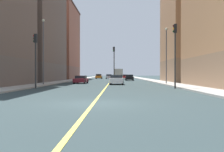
{
  "coord_description": "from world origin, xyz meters",
  "views": [
    {
      "loc": [
        1.16,
        -13.2,
        1.5
      ],
      "look_at": [
        0.48,
        27.42,
        1.15
      ],
      "focal_mm": 42.38,
      "sensor_mm": 36.0,
      "label": 1
    }
  ],
  "objects_px": {
    "car_maroon": "(81,80)",
    "car_black": "(129,78)",
    "building_right_midblock": "(26,28)",
    "car_silver": "(109,77)",
    "building_right_distant": "(54,43)",
    "traffic_light_median_far": "(114,59)",
    "traffic_light_right_near": "(35,53)",
    "car_red": "(125,77)",
    "building_left_mid": "(199,18)",
    "car_white": "(117,80)",
    "box_truck": "(118,74)",
    "street_lamp_right_near": "(43,45)",
    "traffic_light_left_near": "(175,47)",
    "car_orange": "(99,76)",
    "street_lamp_left_near": "(166,50)"
  },
  "relations": [
    {
      "from": "car_maroon",
      "to": "car_black",
      "type": "bearing_deg",
      "value": 65.1
    },
    {
      "from": "building_right_midblock",
      "to": "car_silver",
      "type": "relative_size",
      "value": 4.79
    },
    {
      "from": "building_right_distant",
      "to": "traffic_light_median_far",
      "type": "height_order",
      "value": "building_right_distant"
    },
    {
      "from": "traffic_light_right_near",
      "to": "car_red",
      "type": "relative_size",
      "value": 1.3
    },
    {
      "from": "building_left_mid",
      "to": "car_white",
      "type": "distance_m",
      "value": 21.51
    },
    {
      "from": "box_truck",
      "to": "building_right_distant",
      "type": "bearing_deg",
      "value": 172.55
    },
    {
      "from": "street_lamp_right_near",
      "to": "car_white",
      "type": "distance_m",
      "value": 10.96
    },
    {
      "from": "traffic_light_left_near",
      "to": "car_orange",
      "type": "bearing_deg",
      "value": 101.99
    },
    {
      "from": "car_maroon",
      "to": "car_white",
      "type": "bearing_deg",
      "value": -32.13
    },
    {
      "from": "traffic_light_left_near",
      "to": "car_orange",
      "type": "height_order",
      "value": "traffic_light_left_near"
    },
    {
      "from": "car_silver",
      "to": "traffic_light_right_near",
      "type": "bearing_deg",
      "value": -96.67
    },
    {
      "from": "car_black",
      "to": "car_maroon",
      "type": "xyz_separation_m",
      "value": [
        -8.35,
        -18.0,
        -0.04
      ]
    },
    {
      "from": "traffic_light_left_near",
      "to": "car_maroon",
      "type": "xyz_separation_m",
      "value": [
        -11.42,
        13.64,
        -3.6
      ]
    },
    {
      "from": "street_lamp_right_near",
      "to": "building_left_mid",
      "type": "bearing_deg",
      "value": 31.05
    },
    {
      "from": "car_white",
      "to": "car_maroon",
      "type": "distance_m",
      "value": 6.49
    },
    {
      "from": "building_left_mid",
      "to": "box_truck",
      "type": "distance_m",
      "value": 28.77
    },
    {
      "from": "car_black",
      "to": "building_right_distant",
      "type": "bearing_deg",
      "value": 144.41
    },
    {
      "from": "car_red",
      "to": "box_truck",
      "type": "relative_size",
      "value": 0.63
    },
    {
      "from": "building_right_midblock",
      "to": "car_black",
      "type": "bearing_deg",
      "value": 22.19
    },
    {
      "from": "box_truck",
      "to": "car_silver",
      "type": "bearing_deg",
      "value": 107.89
    },
    {
      "from": "traffic_light_right_near",
      "to": "car_maroon",
      "type": "xyz_separation_m",
      "value": [
        2.84,
        13.64,
        -3.04
      ]
    },
    {
      "from": "street_lamp_right_near",
      "to": "car_black",
      "type": "distance_m",
      "value": 28.3
    },
    {
      "from": "car_silver",
      "to": "car_maroon",
      "type": "height_order",
      "value": "car_silver"
    },
    {
      "from": "car_white",
      "to": "box_truck",
      "type": "xyz_separation_m",
      "value": [
        0.44,
        33.57,
        0.83
      ]
    },
    {
      "from": "street_lamp_right_near",
      "to": "car_orange",
      "type": "relative_size",
      "value": 1.87
    },
    {
      "from": "car_silver",
      "to": "car_red",
      "type": "xyz_separation_m",
      "value": [
        4.86,
        3.76,
        -0.03
      ]
    },
    {
      "from": "street_lamp_right_near",
      "to": "car_white",
      "type": "relative_size",
      "value": 1.81
    },
    {
      "from": "building_right_midblock",
      "to": "traffic_light_left_near",
      "type": "xyz_separation_m",
      "value": [
        23.26,
        -23.4,
        -6.02
      ]
    },
    {
      "from": "traffic_light_median_far",
      "to": "car_maroon",
      "type": "height_order",
      "value": "traffic_light_median_far"
    },
    {
      "from": "traffic_light_right_near",
      "to": "box_truck",
      "type": "height_order",
      "value": "traffic_light_right_near"
    },
    {
      "from": "car_silver",
      "to": "box_truck",
      "type": "relative_size",
      "value": 0.62
    },
    {
      "from": "building_left_mid",
      "to": "box_truck",
      "type": "relative_size",
      "value": 3.41
    },
    {
      "from": "car_silver",
      "to": "box_truck",
      "type": "height_order",
      "value": "box_truck"
    },
    {
      "from": "car_black",
      "to": "traffic_light_right_near",
      "type": "bearing_deg",
      "value": -109.48
    },
    {
      "from": "car_white",
      "to": "car_orange",
      "type": "bearing_deg",
      "value": 97.11
    },
    {
      "from": "building_left_mid",
      "to": "building_right_distant",
      "type": "relative_size",
      "value": 1.15
    },
    {
      "from": "car_red",
      "to": "building_right_midblock",
      "type": "bearing_deg",
      "value": -121.59
    },
    {
      "from": "street_lamp_left_near",
      "to": "car_silver",
      "type": "height_order",
      "value": "street_lamp_left_near"
    },
    {
      "from": "street_lamp_left_near",
      "to": "car_maroon",
      "type": "height_order",
      "value": "street_lamp_left_near"
    },
    {
      "from": "building_left_mid",
      "to": "car_maroon",
      "type": "relative_size",
      "value": 5.49
    },
    {
      "from": "traffic_light_median_far",
      "to": "traffic_light_left_near",
      "type": "bearing_deg",
      "value": -73.08
    },
    {
      "from": "traffic_light_left_near",
      "to": "traffic_light_right_near",
      "type": "distance_m",
      "value": 14.27
    },
    {
      "from": "building_left_mid",
      "to": "car_orange",
      "type": "xyz_separation_m",
      "value": [
        -20.31,
        32.03,
        -10.94
      ]
    },
    {
      "from": "street_lamp_left_near",
      "to": "car_black",
      "type": "bearing_deg",
      "value": 100.72
    },
    {
      "from": "building_right_distant",
      "to": "building_right_midblock",
      "type": "bearing_deg",
      "value": -90.0
    },
    {
      "from": "building_right_midblock",
      "to": "building_left_mid",
      "type": "bearing_deg",
      "value": -4.11
    },
    {
      "from": "building_right_midblock",
      "to": "street_lamp_right_near",
      "type": "xyz_separation_m",
      "value": [
        8.01,
        -16.93,
        -5.13
      ]
    },
    {
      "from": "car_red",
      "to": "car_orange",
      "type": "distance_m",
      "value": 8.43
    },
    {
      "from": "building_right_midblock",
      "to": "street_lamp_right_near",
      "type": "relative_size",
      "value": 2.46
    },
    {
      "from": "traffic_light_median_far",
      "to": "street_lamp_left_near",
      "type": "bearing_deg",
      "value": -55.95
    }
  ]
}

